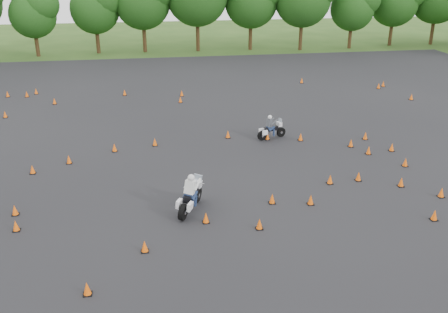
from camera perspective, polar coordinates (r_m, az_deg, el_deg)
ground at (r=21.75m, az=1.68°, el=-6.84°), size 140.00×140.00×0.00m
asphalt_pad at (r=27.08m, az=-0.67°, el=-0.78°), size 62.00×62.00×0.00m
treeline at (r=54.42m, az=-2.87°, el=15.87°), size 87.19×32.33×11.04m
traffic_cones at (r=26.70m, az=-0.59°, el=-0.60°), size 36.46×33.03×0.45m
rider_grey at (r=30.70m, az=5.49°, el=3.42°), size 2.06×1.22×1.52m
rider_white at (r=21.82m, az=-4.01°, el=-4.02°), size 1.73×2.49×1.86m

